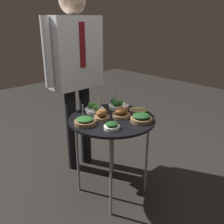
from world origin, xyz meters
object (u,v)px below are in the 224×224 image
object	(u,v)px
bowl_spinach_center	(85,121)
bowl_broccoli_near_rim	(95,109)
bowl_spinach_far_rim	(112,126)
waiter_figure	(75,62)
serving_cart	(112,124)
bowl_spinach_back_left	(141,118)
bowl_broccoli_back_right	(118,105)
bowl_roast_front_left	(102,115)
bowl_roast_mid_left	(121,113)
bowl_asparagus_front_center	(138,111)

from	to	relation	value
bowl_spinach_center	bowl_broccoli_near_rim	bearing A→B (deg)	35.05
bowl_broccoli_near_rim	bowl_spinach_far_rim	size ratio (longest dim) A/B	1.57
waiter_figure	bowl_spinach_far_rim	bearing A→B (deg)	-106.18
serving_cart	bowl_spinach_back_left	distance (m)	0.24
serving_cart	bowl_spinach_back_left	world-z (taller)	bowl_spinach_back_left
bowl_spinach_center	waiter_figure	size ratio (longest dim) A/B	0.09
bowl_spinach_back_left	bowl_broccoli_back_right	size ratio (longest dim) A/B	0.94
bowl_roast_front_left	bowl_roast_mid_left	world-z (taller)	bowl_roast_front_left
bowl_roast_mid_left	bowl_broccoli_back_right	world-z (taller)	bowl_broccoli_back_right
bowl_spinach_back_left	bowl_roast_mid_left	bearing A→B (deg)	104.36
bowl_asparagus_front_center	bowl_spinach_center	size ratio (longest dim) A/B	0.95
bowl_asparagus_front_center	bowl_roast_front_left	xyz separation A→B (m)	(-0.32, 0.10, 0.02)
bowl_roast_front_left	bowl_roast_mid_left	size ratio (longest dim) A/B	1.22
serving_cart	bowl_spinach_center	xyz separation A→B (m)	(-0.23, 0.05, 0.07)
bowl_broccoli_near_rim	bowl_spinach_far_rim	distance (m)	0.37
bowl_broccoli_near_rim	bowl_spinach_center	xyz separation A→B (m)	(-0.22, -0.16, -0.00)
bowl_broccoli_near_rim	waiter_figure	size ratio (longest dim) A/B	0.11
waiter_figure	bowl_spinach_center	bearing A→B (deg)	-120.39
waiter_figure	serving_cart	bearing A→B (deg)	-96.08
bowl_spinach_far_rim	bowl_roast_mid_left	size ratio (longest dim) A/B	0.78
bowl_asparagus_front_center	bowl_broccoli_back_right	world-z (taller)	bowl_broccoli_back_right
bowl_broccoli_near_rim	bowl_roast_mid_left	bearing A→B (deg)	-71.14
bowl_roast_front_left	bowl_broccoli_back_right	distance (m)	0.28
bowl_spinach_far_rim	waiter_figure	xyz separation A→B (m)	(0.20, 0.69, 0.35)
bowl_spinach_center	waiter_figure	distance (m)	0.67
bowl_broccoli_back_right	bowl_spinach_far_rim	bearing A→B (deg)	-140.50
bowl_broccoli_near_rim	bowl_spinach_center	world-z (taller)	bowl_broccoli_near_rim
bowl_broccoli_near_rim	bowl_broccoli_back_right	xyz separation A→B (m)	(0.20, -0.07, 0.00)
bowl_roast_front_left	bowl_roast_mid_left	distance (m)	0.16
bowl_roast_mid_left	bowl_broccoli_back_right	bearing A→B (deg)	52.78
serving_cart	waiter_figure	distance (m)	0.68
bowl_roast_mid_left	bowl_spinach_center	world-z (taller)	bowl_roast_mid_left
waiter_figure	bowl_roast_front_left	bearing A→B (deg)	-104.33
bowl_broccoli_back_right	bowl_spinach_center	bearing A→B (deg)	-168.69
bowl_broccoli_near_rim	bowl_roast_mid_left	distance (m)	0.25
bowl_roast_front_left	bowl_spinach_center	world-z (taller)	bowl_roast_front_left
bowl_spinach_far_rim	bowl_broccoli_back_right	size ratio (longest dim) A/B	0.65
bowl_broccoli_near_rim	bowl_roast_mid_left	size ratio (longest dim) A/B	1.23
bowl_broccoli_near_rim	waiter_figure	xyz separation A→B (m)	(0.07, 0.34, 0.34)
waiter_figure	bowl_spinach_back_left	bearing A→B (deg)	-85.62
bowl_spinach_far_rim	waiter_figure	bearing A→B (deg)	73.82
bowl_broccoli_near_rim	bowl_spinach_back_left	size ratio (longest dim) A/B	1.08
serving_cart	bowl_spinach_center	world-z (taller)	bowl_spinach_center
bowl_roast_front_left	bowl_spinach_center	distance (m)	0.16
serving_cart	bowl_asparagus_front_center	bearing A→B (deg)	-12.84
bowl_asparagus_front_center	bowl_roast_front_left	size ratio (longest dim) A/B	0.84
bowl_roast_mid_left	waiter_figure	xyz separation A→B (m)	(-0.01, 0.57, 0.34)
bowl_asparagus_front_center	bowl_roast_mid_left	world-z (taller)	bowl_roast_mid_left
serving_cart	bowl_roast_front_left	world-z (taller)	bowl_roast_front_left
bowl_broccoli_near_rim	bowl_roast_front_left	world-z (taller)	bowl_broccoli_near_rim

